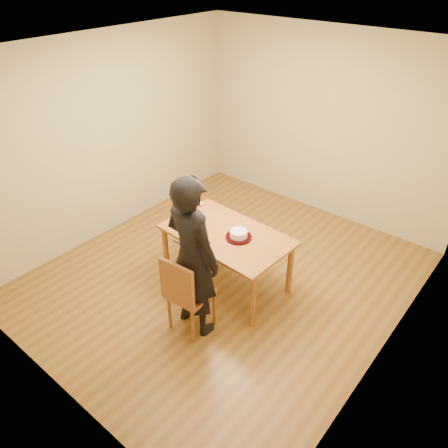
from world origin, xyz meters
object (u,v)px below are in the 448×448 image
Objects in this scene: cake_plate at (239,237)px; cake at (239,234)px; dining_chair at (191,294)px; person at (192,257)px; dining_table at (227,235)px.

cake is at bearing 0.00° from cake_plate.
dining_chair is at bearing -90.85° from cake.
person is at bearing -90.90° from cake.
cake reaches higher than cake_plate.
dining_table is 0.77m from person.
dining_table is at bearing -74.39° from person.
person is at bearing 86.30° from dining_chair.
cake_plate is (0.16, 0.01, 0.03)m from dining_table.
person is at bearing -75.30° from dining_table.
dining_chair is 0.86m from cake.
person reaches higher than dining_chair.
cake_plate is 1.49× the size of cake.
dining_table is 0.16m from cake_plate.
person reaches higher than dining_table.
dining_table is at bearing -175.65° from cake.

